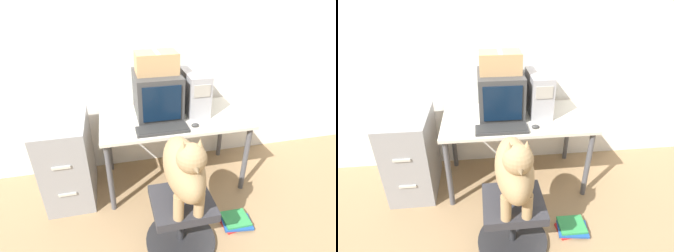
{
  "view_description": "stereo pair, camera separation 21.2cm",
  "coord_description": "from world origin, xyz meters",
  "views": [
    {
      "loc": [
        -0.54,
        -1.8,
        1.87
      ],
      "look_at": [
        -0.13,
        0.01,
        0.84
      ],
      "focal_mm": 28.0,
      "sensor_mm": 36.0,
      "label": 1
    },
    {
      "loc": [
        -0.33,
        -1.84,
        1.87
      ],
      "look_at": [
        -0.13,
        0.01,
        0.84
      ],
      "focal_mm": 28.0,
      "sensor_mm": 36.0,
      "label": 2
    }
  ],
  "objects": [
    {
      "name": "ground_plane",
      "position": [
        0.0,
        0.0,
        0.0
      ],
      "size": [
        12.0,
        12.0,
        0.0
      ],
      "primitive_type": "plane",
      "color": "#937551"
    },
    {
      "name": "wall_back",
      "position": [
        0.0,
        0.77,
        1.3
      ],
      "size": [
        8.0,
        0.05,
        2.6
      ],
      "color": "white",
      "rests_on": "ground_plane"
    },
    {
      "name": "desk",
      "position": [
        0.0,
        0.35,
        0.66
      ],
      "size": [
        1.39,
        0.71,
        0.74
      ],
      "color": "beige",
      "rests_on": "ground_plane"
    },
    {
      "name": "crt_monitor",
      "position": [
        -0.14,
        0.46,
        0.95
      ],
      "size": [
        0.41,
        0.48,
        0.41
      ],
      "color": "#383838",
      "rests_on": "desk"
    },
    {
      "name": "pc_tower",
      "position": [
        0.23,
        0.45,
        0.94
      ],
      "size": [
        0.2,
        0.44,
        0.4
      ],
      "color": "#99999E",
      "rests_on": "desk"
    },
    {
      "name": "keyboard",
      "position": [
        -0.16,
        0.12,
        0.76
      ],
      "size": [
        0.46,
        0.17,
        0.03
      ],
      "color": "#2D2D2D",
      "rests_on": "desk"
    },
    {
      "name": "computer_mouse",
      "position": [
        0.14,
        0.12,
        0.76
      ],
      "size": [
        0.07,
        0.05,
        0.03
      ],
      "color": "#333333",
      "rests_on": "desk"
    },
    {
      "name": "office_chair",
      "position": [
        -0.13,
        -0.43,
        0.23
      ],
      "size": [
        0.56,
        0.56,
        0.47
      ],
      "color": "#262628",
      "rests_on": "ground_plane"
    },
    {
      "name": "dog",
      "position": [
        -0.13,
        -0.46,
        0.78
      ],
      "size": [
        0.26,
        0.59,
        0.61
      ],
      "color": "#9E7F56",
      "rests_on": "office_chair"
    },
    {
      "name": "filing_cabinet",
      "position": [
        -1.02,
        0.34,
        0.41
      ],
      "size": [
        0.42,
        0.62,
        0.82
      ],
      "color": "gray",
      "rests_on": "ground_plane"
    },
    {
      "name": "cardboard_box",
      "position": [
        -0.14,
        0.46,
        1.25
      ],
      "size": [
        0.37,
        0.25,
        0.19
      ],
      "color": "tan",
      "rests_on": "crt_monitor"
    },
    {
      "name": "book_stack_floor",
      "position": [
        0.39,
        -0.37,
        0.03
      ],
      "size": [
        0.27,
        0.22,
        0.06
      ],
      "color": "red",
      "rests_on": "ground_plane"
    }
  ]
}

